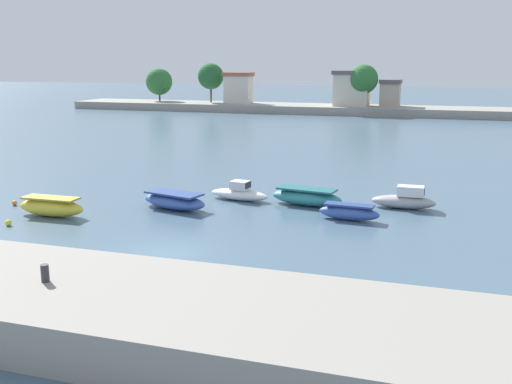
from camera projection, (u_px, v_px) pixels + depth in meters
The scene contains 12 objects.
ground_plane at pixel (166, 253), 28.79m from camera, with size 400.00×400.00×0.00m, color #476075.
seawall_embankment at pixel (63, 302), 20.91m from camera, with size 66.28×6.73×1.64m, color gray.
mooring_bollard at pixel (45, 273), 20.59m from camera, with size 0.29×0.29×0.64m, color #2D2D33.
moored_boat_0 at pixel (51, 207), 35.60m from camera, with size 4.40×1.45×1.18m.
moored_boat_1 at pixel (174, 201), 37.38m from camera, with size 4.97×2.91×1.07m.
moored_boat_2 at pixel (239, 193), 39.77m from camera, with size 4.36×1.84×1.32m.
moored_boat_3 at pixel (307, 197), 38.29m from camera, with size 4.97×2.31×1.14m.
moored_boat_4 at pixel (349, 212), 34.75m from camera, with size 3.69×1.26×0.97m.
moored_boat_5 at pixel (405, 200), 37.50m from camera, with size 4.07×1.44×1.47m.
mooring_buoy_0 at pixel (15, 203), 38.35m from camera, with size 0.33×0.33×0.33m, color orange.
mooring_buoy_1 at pixel (8, 223), 33.58m from camera, with size 0.36×0.36×0.36m, color yellow.
distant_shoreline at pixel (343, 101), 105.50m from camera, with size 115.01×10.25×8.85m.
Camera 1 is at (12.51, -24.82, 9.23)m, focal length 41.14 mm.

